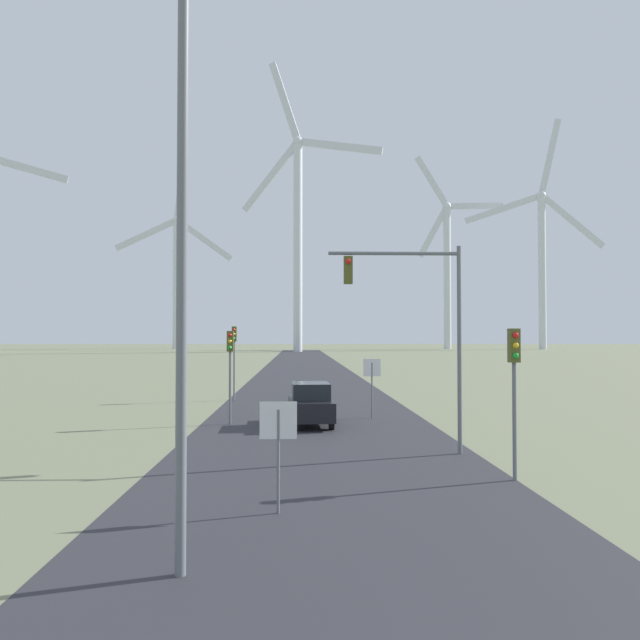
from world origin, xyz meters
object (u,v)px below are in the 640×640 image
object	(u,v)px
stop_sign_near	(278,435)
stop_sign_far	(372,377)
traffic_light_mast_overhead	(417,307)
wind_turbine_right	(447,261)
streetlamp	(183,157)
car_approaching	(311,404)
wind_turbine_center	(298,222)
traffic_light_post_near_left	(230,356)
wind_turbine_left	(177,267)
traffic_light_post_near_right	(514,369)
wind_turbine_far_right	(542,252)
traffic_light_post_mid_left	(234,346)

from	to	relation	value
stop_sign_near	stop_sign_far	world-z (taller)	stop_sign_far
traffic_light_mast_overhead	wind_turbine_right	distance (m)	172.23
streetlamp	car_approaching	distance (m)	17.76
wind_turbine_center	traffic_light_post_near_left	bearing A→B (deg)	-91.27
stop_sign_near	traffic_light_post_near_left	xyz separation A→B (m)	(-2.53, 13.64, 1.28)
traffic_light_mast_overhead	wind_turbine_left	size ratio (longest dim) A/B	0.11
traffic_light_post_near_left	traffic_light_post_near_right	xyz separation A→B (m)	(8.69, -10.79, -0.02)
streetlamp	car_approaching	world-z (taller)	streetlamp
wind_turbine_left	wind_turbine_far_right	distance (m)	109.30
traffic_light_post_mid_left	wind_turbine_right	size ratio (longest dim) A/B	0.08
traffic_light_post_near_left	wind_turbine_far_right	xyz separation A→B (m)	(74.36, 152.50, 25.57)
stop_sign_near	traffic_light_post_mid_left	xyz separation A→B (m)	(-3.38, 23.70, 1.53)
wind_turbine_left	wind_turbine_right	xyz separation A→B (m)	(82.12, -5.33, 1.43)
traffic_light_post_near_right	traffic_light_post_near_left	bearing A→B (deg)	128.86
stop_sign_far	wind_turbine_center	size ratio (longest dim) A/B	0.04
wind_turbine_left	traffic_light_mast_overhead	bearing A→B (deg)	-76.51
traffic_light_post_mid_left	traffic_light_post_near_left	bearing A→B (deg)	-85.13
traffic_light_post_near_left	traffic_light_post_mid_left	xyz separation A→B (m)	(-0.86, 10.06, 0.24)
traffic_light_post_near_left	stop_sign_far	bearing A→B (deg)	15.78
car_approaching	traffic_light_mast_overhead	bearing A→B (deg)	-63.26
traffic_light_post_near_left	wind_turbine_right	xyz separation A→B (m)	(47.85, 158.81, 23.57)
car_approaching	wind_turbine_center	bearing A→B (deg)	90.31
traffic_light_mast_overhead	wind_turbine_left	xyz separation A→B (m)	(-41.08, 171.18, 20.36)
traffic_light_post_near_right	car_approaching	size ratio (longest dim) A/B	0.96
stop_sign_near	wind_turbine_right	size ratio (longest dim) A/B	0.04
wind_turbine_left	wind_turbine_far_right	size ratio (longest dim) A/B	0.89
stop_sign_far	traffic_light_post_near_right	bearing A→B (deg)	-79.62
car_approaching	wind_turbine_far_right	xyz separation A→B (m)	(70.87, 152.95, 27.62)
wind_turbine_right	streetlamp	bearing A→B (deg)	-104.89
traffic_light_post_mid_left	wind_turbine_right	bearing A→B (deg)	71.87
wind_turbine_center	car_approaching	bearing A→B (deg)	-89.69
stop_sign_far	wind_turbine_far_right	xyz separation A→B (m)	(67.97, 150.70, 26.60)
traffic_light_post_near_right	wind_turbine_left	world-z (taller)	wind_turbine_left
traffic_light_post_near_left	wind_turbine_right	size ratio (longest dim) A/B	0.07
traffic_light_post_near_right	traffic_light_mast_overhead	bearing A→B (deg)	116.73
traffic_light_post_near_left	wind_turbine_center	size ratio (longest dim) A/B	0.06
streetlamp	wind_turbine_left	size ratio (longest dim) A/B	0.18
traffic_light_post_mid_left	wind_turbine_right	xyz separation A→B (m)	(48.71, 148.74, 23.33)
wind_turbine_far_right	traffic_light_post_near_left	bearing A→B (deg)	-115.99
streetlamp	traffic_light_post_mid_left	world-z (taller)	streetlamp
streetlamp	wind_turbine_far_right	world-z (taller)	wind_turbine_far_right
traffic_light_post_near_left	wind_turbine_left	world-z (taller)	wind_turbine_left
traffic_light_post_mid_left	wind_turbine_left	bearing A→B (deg)	102.24
traffic_light_post_mid_left	wind_turbine_left	xyz separation A→B (m)	(-33.41, 154.08, 21.90)
stop_sign_far	traffic_light_mast_overhead	world-z (taller)	traffic_light_mast_overhead
traffic_light_post_near_right	wind_turbine_far_right	distance (m)	177.85
wind_turbine_center	wind_turbine_far_right	world-z (taller)	wind_turbine_center
car_approaching	wind_turbine_right	size ratio (longest dim) A/B	0.07
wind_turbine_left	wind_turbine_center	bearing A→B (deg)	-45.81
stop_sign_near	traffic_light_post_near_right	size ratio (longest dim) A/B	0.60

